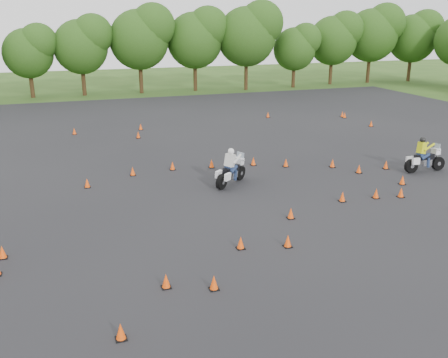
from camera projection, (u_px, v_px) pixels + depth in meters
name	position (u px, v px, depth m)	size (l,w,h in m)	color
ground	(258.00, 240.00, 18.91)	(140.00, 140.00, 0.00)	#2D5119
asphalt_pad	(211.00, 190.00, 24.31)	(62.00, 62.00, 0.00)	black
treeline	(144.00, 54.00, 49.54)	(87.02, 32.16, 10.51)	#254814
traffic_cones	(231.00, 190.00, 23.66)	(32.74, 32.67, 0.45)	#FF4E0A
rider_yellow	(426.00, 155.00, 27.02)	(2.49, 0.76, 1.92)	#BEC611
rider_white	(230.00, 166.00, 24.91)	(2.52, 0.77, 1.94)	beige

